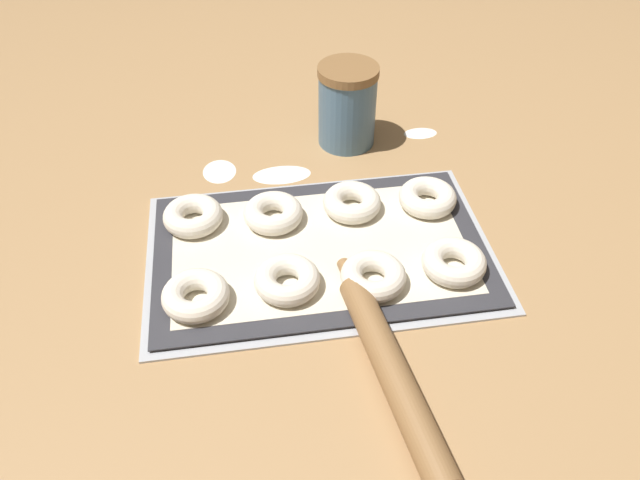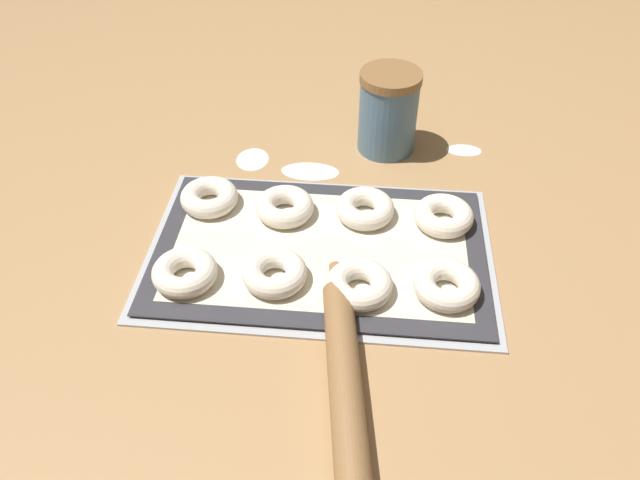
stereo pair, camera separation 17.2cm
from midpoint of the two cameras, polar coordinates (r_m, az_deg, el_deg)
ground_plane at (r=0.98m, az=5.48°, el=-1.40°), size 2.80×2.80×0.00m
baking_tray at (r=0.97m, az=5.04°, el=-1.43°), size 0.54×0.35×0.01m
baking_mat at (r=0.97m, az=5.06°, el=-1.20°), size 0.51×0.32×0.00m
bagel_front_far_left at (r=0.91m, az=-7.09°, el=-3.41°), size 0.10×0.10×0.03m
bagel_front_mid_left at (r=0.90m, az=1.21°, el=-3.50°), size 0.10×0.10×0.03m
bagel_front_mid_right at (r=0.90m, az=9.12°, el=-4.51°), size 0.10×0.10×0.03m
bagel_front_far_right at (r=0.92m, az=16.82°, el=-4.45°), size 0.10×0.10×0.03m
bagel_back_far_left at (r=1.03m, az=-5.50°, el=3.55°), size 0.10×0.10×0.03m
bagel_back_mid_left at (r=1.01m, az=1.56°, el=2.70°), size 0.10×0.10×0.03m
bagel_back_mid_right at (r=1.02m, az=8.95°, el=2.50°), size 0.10×0.10×0.03m
bagel_back_far_right at (r=1.03m, az=15.96°, el=1.77°), size 0.10×0.10×0.03m
flour_canister at (r=1.17m, az=10.53°, el=11.21°), size 0.11×0.11×0.16m
rolling_pin at (r=0.80m, az=8.66°, el=-13.51°), size 0.08×0.41×0.04m
flour_patch_near at (r=1.13m, az=3.42°, el=6.03°), size 0.11×0.05×0.00m
flour_patch_far at (r=1.16m, az=-2.02°, el=7.14°), size 0.06×0.07×0.00m
flour_patch_side at (r=1.24m, az=17.00°, el=7.63°), size 0.07×0.04×0.00m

